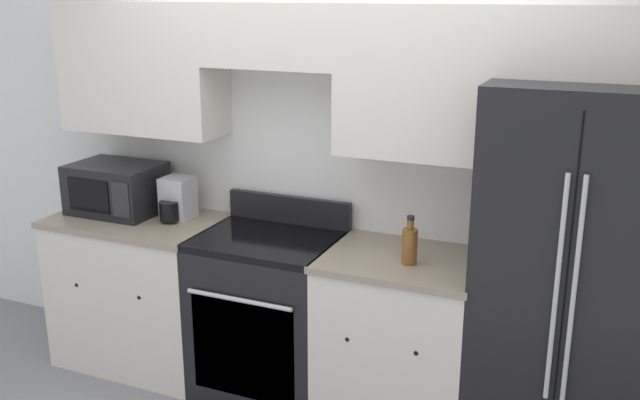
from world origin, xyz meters
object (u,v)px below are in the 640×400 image
bottle (410,245)px  oven_range (269,314)px  microwave (117,188)px  refrigerator (571,280)px

bottle → oven_range: bearing=175.2°
microwave → bottle: microwave is taller
oven_range → microwave: size_ratio=2.07×
refrigerator → microwave: refrigerator is taller
oven_range → refrigerator: refrigerator is taller
oven_range → refrigerator: size_ratio=0.59×
oven_range → bottle: size_ratio=4.42×
refrigerator → bottle: (-0.75, -0.12, 0.11)m
refrigerator → bottle: bearing=-171.0°
refrigerator → microwave: size_ratio=3.52×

